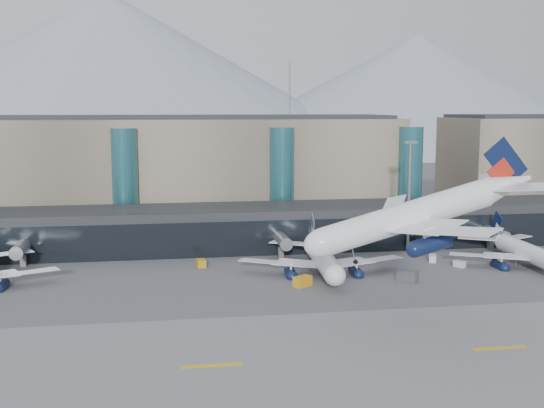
{
  "coord_description": "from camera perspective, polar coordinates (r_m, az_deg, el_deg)",
  "views": [
    {
      "loc": [
        -25.89,
        -99.54,
        33.28
      ],
      "look_at": [
        -4.44,
        32.0,
        14.22
      ],
      "focal_mm": 45.0,
      "sensor_mm": 36.0,
      "label": 1
    }
  ],
  "objects": [
    {
      "name": "terminal_main",
      "position": [
        190.38,
        -8.96,
        2.67
      ],
      "size": [
        130.0,
        30.0,
        31.0
      ],
      "color": "gray",
      "rests_on": "ground"
    },
    {
      "name": "teal_towers",
      "position": [
        174.96,
        -5.63,
        1.78
      ],
      "size": [
        116.4,
        19.4,
        46.0
      ],
      "color": "#26626B",
      "rests_on": "ground"
    },
    {
      "name": "ground",
      "position": [
        108.11,
        5.13,
        -9.82
      ],
      "size": [
        900.0,
        900.0,
        0.0
      ],
      "primitive_type": "plane",
      "color": "#515154",
      "rests_on": "ground"
    },
    {
      "name": "lightmast_mid",
      "position": [
        158.9,
        11.41,
        1.16
      ],
      "size": [
        3.0,
        1.2,
        25.6
      ],
      "color": "slate",
      "rests_on": "ground"
    },
    {
      "name": "runway_strip",
      "position": [
        94.47,
        7.44,
        -12.55
      ],
      "size": [
        400.0,
        40.0,
        0.04
      ],
      "primitive_type": "cube",
      "color": "slate",
      "rests_on": "ground"
    },
    {
      "name": "veh_h",
      "position": [
        128.08,
        2.57,
        -6.48
      ],
      "size": [
        3.93,
        3.5,
        1.93
      ],
      "primitive_type": "cube",
      "rotation": [
        0.0,
        0.0,
        0.6
      ],
      "color": "#C58A17",
      "rests_on": "ground"
    },
    {
      "name": "veh_c",
      "position": [
        133.99,
        11.28,
        -5.93
      ],
      "size": [
        4.22,
        4.14,
        2.15
      ],
      "primitive_type": "cube",
      "rotation": [
        0.0,
        0.0,
        -0.75
      ],
      "color": "#46454A",
      "rests_on": "ground"
    },
    {
      "name": "hero_jet",
      "position": [
        103.67,
        12.94,
        -0.07
      ],
      "size": [
        36.66,
        37.98,
        12.23
      ],
      "rotation": [
        0.0,
        -0.26,
        0.01
      ],
      "color": "white",
      "rests_on": "ground"
    },
    {
      "name": "veh_d",
      "position": [
        151.84,
        13.27,
        -4.44
      ],
      "size": [
        2.33,
        3.08,
        1.57
      ],
      "primitive_type": "cube",
      "rotation": [
        0.0,
        0.0,
        1.21
      ],
      "color": "silver",
      "rests_on": "ground"
    },
    {
      "name": "jet_parked_right",
      "position": [
        154.7,
        20.14,
        -3.24
      ],
      "size": [
        33.65,
        32.61,
        10.84
      ],
      "rotation": [
        0.0,
        0.0,
        1.55
      ],
      "color": "white",
      "rests_on": "ground"
    },
    {
      "name": "jet_parked_mid",
      "position": [
        138.76,
        4.12,
        -3.93
      ],
      "size": [
        35.32,
        34.71,
        11.4
      ],
      "rotation": [
        0.0,
        0.0,
        1.5
      ],
      "color": "white",
      "rests_on": "ground"
    },
    {
      "name": "runway_markings",
      "position": [
        94.46,
        7.44,
        -12.53
      ],
      "size": [
        128.0,
        1.0,
        0.02
      ],
      "color": "gold",
      "rests_on": "ground"
    },
    {
      "name": "mountain_ridge",
      "position": [
        481.53,
        -4.33,
        9.6
      ],
      "size": [
        910.0,
        400.0,
        110.0
      ],
      "color": "gray",
      "rests_on": "ground"
    },
    {
      "name": "veh_b",
      "position": [
        143.99,
        -5.96,
        -4.95
      ],
      "size": [
        2.06,
        2.94,
        1.57
      ],
      "primitive_type": "cube",
      "rotation": [
        0.0,
        0.0,
        1.72
      ],
      "color": "#C58A17",
      "rests_on": "ground"
    },
    {
      "name": "concourse",
      "position": [
        161.88,
        0.08,
        -1.93
      ],
      "size": [
        170.0,
        27.0,
        10.0
      ],
      "color": "black",
      "rests_on": "ground"
    },
    {
      "name": "veh_g",
      "position": [
        148.4,
        15.41,
        -4.85
      ],
      "size": [
        2.39,
        2.68,
        1.35
      ],
      "primitive_type": "cube",
      "rotation": [
        0.0,
        0.0,
        -1.0
      ],
      "color": "silver",
      "rests_on": "ground"
    }
  ]
}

